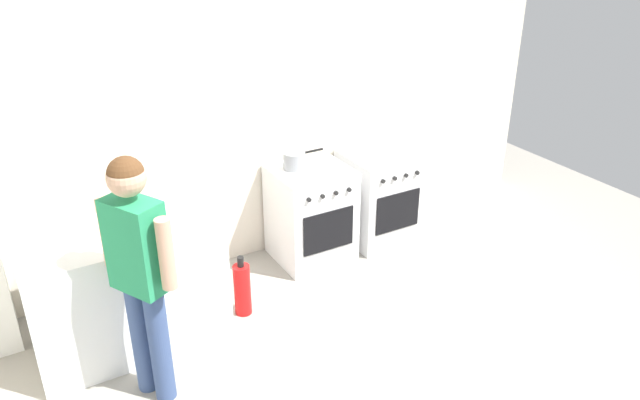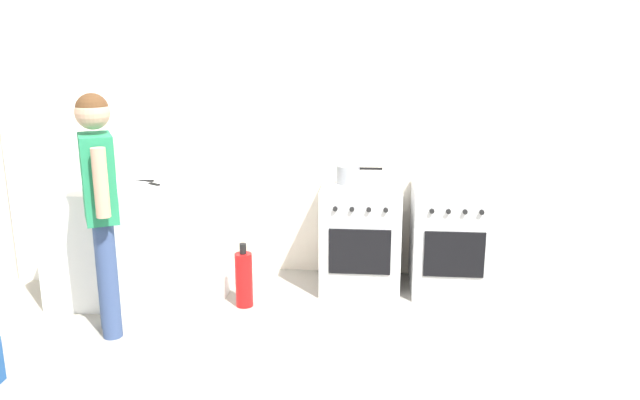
{
  "view_description": "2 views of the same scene",
  "coord_description": "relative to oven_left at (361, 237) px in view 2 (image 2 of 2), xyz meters",
  "views": [
    {
      "loc": [
        -2.0,
        -2.65,
        2.91
      ],
      "look_at": [
        0.0,
        0.82,
        0.96
      ],
      "focal_mm": 35.0,
      "sensor_mm": 36.0,
      "label": 1
    },
    {
      "loc": [
        0.44,
        -3.26,
        1.98
      ],
      "look_at": [
        0.08,
        0.9,
        0.9
      ],
      "focal_mm": 35.0,
      "sensor_mm": 36.0,
      "label": 2
    }
  ],
  "objects": [
    {
      "name": "ground_plane",
      "position": [
        -0.35,
        -1.58,
        -0.43
      ],
      "size": [
        8.0,
        8.0,
        0.0
      ],
      "primitive_type": "plane",
      "color": "gray"
    },
    {
      "name": "counter_unit",
      "position": [
        -1.7,
        -0.38,
        0.02
      ],
      "size": [
        1.3,
        0.7,
        0.9
      ],
      "primitive_type": "cube",
      "color": "white",
      "rests_on": "ground"
    },
    {
      "name": "oven_left",
      "position": [
        0.0,
        0.0,
        0.0
      ],
      "size": [
        0.63,
        0.62,
        0.85
      ],
      "color": "white",
      "rests_on": "ground"
    },
    {
      "name": "pot",
      "position": [
        -0.11,
        0.08,
        0.5
      ],
      "size": [
        0.37,
        0.19,
        0.15
      ],
      "color": "gray",
      "rests_on": "oven_left"
    },
    {
      "name": "person",
      "position": [
        -1.71,
        -0.99,
        0.56
      ],
      "size": [
        0.34,
        0.51,
        1.65
      ],
      "color": "#384C7A",
      "rests_on": "ground"
    },
    {
      "name": "back_wall",
      "position": [
        -0.35,
        0.37,
        0.87
      ],
      "size": [
        6.0,
        0.1,
        2.6
      ],
      "primitive_type": "cube",
      "color": "silver",
      "rests_on": "ground"
    },
    {
      "name": "knife_carving",
      "position": [
        -1.66,
        -0.27,
        0.48
      ],
      "size": [
        0.29,
        0.21,
        0.01
      ],
      "color": "silver",
      "rests_on": "counter_unit"
    },
    {
      "name": "fire_extinguisher",
      "position": [
        -0.87,
        -0.48,
        -0.21
      ],
      "size": [
        0.13,
        0.13,
        0.5
      ],
      "color": "red",
      "rests_on": "ground"
    },
    {
      "name": "knife_paring",
      "position": [
        -1.71,
        -0.22,
        0.48
      ],
      "size": [
        0.21,
        0.03,
        0.01
      ],
      "color": "silver",
      "rests_on": "counter_unit"
    },
    {
      "name": "larder_cabinet",
      "position": [
        -2.65,
        0.1,
        0.57
      ],
      "size": [
        0.48,
        0.44,
        2.0
      ],
      "primitive_type": "cube",
      "color": "white",
      "rests_on": "ground"
    },
    {
      "name": "oven_right",
      "position": [
        0.71,
        -0.0,
        -0.0
      ],
      "size": [
        0.61,
        0.62,
        0.85
      ],
      "color": "white",
      "rests_on": "ground"
    }
  ]
}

